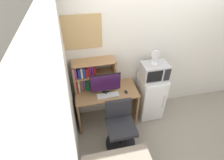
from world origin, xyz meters
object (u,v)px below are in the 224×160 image
(wall_corkboard, at_px, (78,33))
(mini_fridge, at_px, (150,96))
(hutch_bookshelf, at_px, (88,75))
(keyboard, at_px, (108,95))
(microwave, at_px, (154,71))
(computer_mouse, at_px, (126,92))
(desk_fan, at_px, (155,56))
(desk_chair, at_px, (120,128))
(monitor, at_px, (106,84))

(wall_corkboard, bearing_deg, mini_fridge, -12.08)
(hutch_bookshelf, height_order, keyboard, hutch_bookshelf)
(microwave, bearing_deg, keyboard, -171.12)
(mini_fridge, xyz_separation_m, wall_corkboard, (-1.27, 0.27, 1.33))
(computer_mouse, xyz_separation_m, microwave, (0.55, 0.13, 0.29))
(mini_fridge, height_order, microwave, microwave)
(desk_fan, bearing_deg, desk_chair, -142.46)
(keyboard, distance_m, desk_fan, 1.05)
(desk_fan, height_order, wall_corkboard, wall_corkboard)
(computer_mouse, height_order, desk_chair, desk_chair)
(desk_chair, bearing_deg, mini_fridge, 36.44)
(hutch_bookshelf, bearing_deg, mini_fridge, -7.57)
(microwave, bearing_deg, monitor, -174.52)
(microwave, bearing_deg, mini_fridge, -90.18)
(hutch_bookshelf, xyz_separation_m, mini_fridge, (1.18, -0.16, -0.60))
(microwave, bearing_deg, hutch_bookshelf, 172.57)
(computer_mouse, distance_m, wall_corkboard, 1.30)
(desk_chair, xyz_separation_m, wall_corkboard, (-0.50, 0.84, 1.40))
(mini_fridge, bearing_deg, desk_fan, -175.65)
(monitor, xyz_separation_m, wall_corkboard, (-0.35, 0.36, 0.79))
(microwave, bearing_deg, desk_chair, -143.41)
(desk_fan, bearing_deg, microwave, 9.45)
(hutch_bookshelf, xyz_separation_m, keyboard, (0.29, -0.29, -0.28))
(keyboard, relative_size, microwave, 0.82)
(computer_mouse, relative_size, wall_corkboard, 0.13)
(hutch_bookshelf, bearing_deg, wall_corkboard, 128.54)
(monitor, bearing_deg, mini_fridge, 5.30)
(computer_mouse, xyz_separation_m, desk_fan, (0.52, 0.12, 0.60))
(wall_corkboard, bearing_deg, desk_fan, -12.51)
(computer_mouse, relative_size, desk_fan, 0.34)
(keyboard, xyz_separation_m, mini_fridge, (0.89, 0.14, -0.32))
(desk_fan, bearing_deg, keyboard, -171.14)
(desk_fan, relative_size, wall_corkboard, 0.37)
(hutch_bookshelf, height_order, microwave, hutch_bookshelf)
(monitor, xyz_separation_m, microwave, (0.91, 0.09, 0.07))
(keyboard, bearing_deg, computer_mouse, 2.06)
(hutch_bookshelf, bearing_deg, desk_chair, -60.31)
(keyboard, height_order, computer_mouse, computer_mouse)
(computer_mouse, bearing_deg, monitor, 173.93)
(hutch_bookshelf, distance_m, computer_mouse, 0.74)
(mini_fridge, relative_size, microwave, 2.01)
(keyboard, xyz_separation_m, microwave, (0.89, 0.14, 0.29))
(mini_fridge, xyz_separation_m, microwave, (0.00, 0.00, 0.61))
(mini_fridge, xyz_separation_m, desk_chair, (-0.76, -0.56, -0.07))
(monitor, distance_m, mini_fridge, 1.07)
(keyboard, relative_size, mini_fridge, 0.41)
(keyboard, distance_m, desk_chair, 0.59)
(desk_fan, bearing_deg, mini_fridge, 4.35)
(hutch_bookshelf, bearing_deg, desk_fan, -7.92)
(computer_mouse, xyz_separation_m, desk_chair, (-0.21, -0.44, -0.39))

